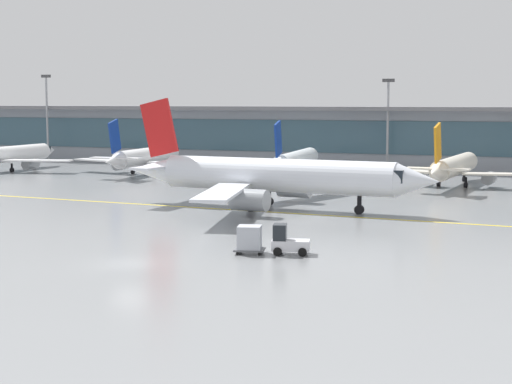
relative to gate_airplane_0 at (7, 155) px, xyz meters
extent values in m
plane|color=gray|center=(52.12, -54.33, -2.43)|extent=(400.00, 400.00, 0.00)
cube|color=yellow|center=(52.29, -27.95, -2.42)|extent=(109.88, 5.93, 0.01)
cube|color=#8C939E|center=(52.12, 26.19, 2.07)|extent=(167.17, 8.00, 9.00)
cube|color=#385666|center=(52.12, 22.11, 2.52)|extent=(160.48, 0.16, 5.04)
cube|color=slate|center=(52.12, 24.69, 6.87)|extent=(173.86, 11.00, 0.60)
cylinder|color=white|center=(0.00, 0.31, 0.08)|extent=(2.44, 17.54, 2.44)
cone|color=white|center=(0.00, 10.55, 0.08)|extent=(2.31, 2.92, 2.31)
cube|color=black|center=(0.00, 8.60, 0.38)|extent=(1.90, 2.19, 0.85)
cube|color=white|center=(6.23, -1.12, -0.59)|extent=(10.27, 4.97, 0.20)
cylinder|color=#999EA3|center=(4.23, -0.04, -1.27)|extent=(1.50, 2.58, 1.50)
cylinder|color=black|center=(0.00, 6.45, -1.78)|extent=(0.32, 0.32, 1.29)
cylinder|color=black|center=(0.00, 6.45, -2.11)|extent=(0.39, 0.64, 0.64)
cylinder|color=black|center=(1.65, -1.12, -1.78)|extent=(0.32, 0.32, 1.29)
cylinder|color=black|center=(1.65, -1.12, -2.11)|extent=(0.39, 0.64, 0.64)
cylinder|color=white|center=(21.39, 4.24, 0.08)|extent=(3.45, 17.65, 2.44)
cone|color=white|center=(20.80, 14.45, 0.08)|extent=(2.48, 3.05, 2.31)
cube|color=black|center=(20.91, 12.50, 0.38)|extent=(2.02, 2.30, 0.85)
cone|color=white|center=(22.02, -6.46, 0.08)|extent=(2.29, 4.01, 2.07)
cube|color=white|center=(15.25, 2.44, -0.59)|extent=(10.29, 4.44, 0.20)
cylinder|color=#999EA3|center=(17.19, 3.63, -1.27)|extent=(1.65, 2.66, 1.50)
cube|color=white|center=(27.70, 3.17, -0.59)|extent=(10.22, 5.49, 0.20)
cylinder|color=#999EA3|center=(25.63, 4.13, -1.27)|extent=(1.65, 2.66, 1.50)
cube|color=navy|center=(21.97, -5.68, 3.38)|extent=(0.45, 3.29, 4.59)
cube|color=white|center=(20.17, -5.50, 0.44)|extent=(3.68, 1.93, 0.17)
cube|color=white|center=(23.74, -5.29, 0.44)|extent=(3.68, 1.93, 0.17)
cylinder|color=black|center=(21.04, 10.37, -1.78)|extent=(0.32, 0.32, 1.29)
cylinder|color=black|center=(21.04, 10.37, -2.11)|extent=(0.43, 0.67, 0.64)
cylinder|color=black|center=(19.83, 2.71, -1.78)|extent=(0.32, 0.32, 1.29)
cylinder|color=black|center=(19.83, 2.71, -2.11)|extent=(0.43, 0.67, 0.64)
cylinder|color=black|center=(23.12, 2.90, -1.78)|extent=(0.32, 0.32, 1.29)
cylinder|color=black|center=(23.12, 2.90, -2.11)|extent=(0.43, 0.67, 0.64)
cylinder|color=white|center=(43.97, 4.81, 0.08)|extent=(3.98, 17.69, 2.44)
cone|color=white|center=(43.07, 15.00, 0.08)|extent=(2.56, 3.12, 2.31)
cube|color=black|center=(43.24, 13.06, 0.38)|extent=(2.09, 2.35, 0.85)
cone|color=white|center=(44.92, -5.87, 0.08)|extent=(2.41, 4.07, 2.07)
cube|color=white|center=(37.89, 2.83, -0.59)|extent=(10.28, 4.16, 0.20)
cylinder|color=#999EA3|center=(39.79, 4.07, -1.27)|extent=(1.73, 2.70, 1.50)
cube|color=white|center=(50.31, 3.93, -0.59)|extent=(10.18, 5.75, 0.20)
cylinder|color=#999EA3|center=(48.22, 4.82, -1.27)|extent=(1.73, 2.70, 1.50)
cube|color=navy|center=(44.85, -5.09, 3.38)|extent=(0.55, 3.29, 4.59)
cube|color=white|center=(43.05, -4.97, 0.44)|extent=(3.72, 2.03, 0.17)
cube|color=white|center=(46.61, -4.65, 0.44)|extent=(3.72, 2.03, 0.17)
cylinder|color=black|center=(43.43, 10.92, -1.78)|extent=(0.32, 0.32, 1.29)
cylinder|color=black|center=(43.43, 10.92, -2.11)|extent=(0.45, 0.68, 0.64)
cylinder|color=black|center=(42.46, 3.23, -1.78)|extent=(0.32, 0.32, 1.29)
cylinder|color=black|center=(42.46, 3.23, -2.11)|extent=(0.45, 0.68, 0.64)
cylinder|color=black|center=(45.74, 3.52, -1.78)|extent=(0.32, 0.32, 1.29)
cylinder|color=black|center=(45.74, 3.52, -2.11)|extent=(0.45, 0.68, 0.64)
cylinder|color=silver|center=(65.39, 2.44, 0.08)|extent=(3.64, 17.66, 2.44)
cone|color=silver|center=(66.09, 12.65, 0.08)|extent=(2.51, 3.08, 2.31)
cube|color=black|center=(65.96, 10.70, 0.38)|extent=(2.05, 2.32, 0.85)
cone|color=silver|center=(64.65, -8.25, 0.08)|extent=(2.33, 4.03, 2.07)
cube|color=silver|center=(59.07, 1.44, -0.59)|extent=(10.21, 5.58, 0.20)
cylinder|color=#999EA3|center=(61.15, 2.38, -1.27)|extent=(1.68, 2.68, 1.50)
cube|color=silver|center=(71.51, 0.58, -0.59)|extent=(10.29, 4.34, 0.20)
cylinder|color=#999EA3|center=(69.58, 1.79, -1.27)|extent=(1.68, 2.68, 1.50)
cube|color=orange|center=(64.70, -7.47, 3.38)|extent=(0.48, 3.29, 4.59)
cube|color=silver|center=(62.94, -7.06, 0.44)|extent=(3.69, 1.96, 0.17)
cube|color=silver|center=(66.51, -7.31, 0.44)|extent=(3.69, 1.96, 0.17)
cylinder|color=black|center=(65.81, 8.57, -1.78)|extent=(0.32, 0.32, 1.29)
cylinder|color=black|center=(65.81, 8.57, -2.11)|extent=(0.44, 0.67, 0.64)
cylinder|color=black|center=(63.65, 1.13, -1.78)|extent=(0.32, 0.32, 1.29)
cylinder|color=black|center=(63.65, 1.13, -2.11)|extent=(0.44, 0.67, 0.64)
cylinder|color=black|center=(66.93, 0.90, -1.78)|extent=(0.32, 0.32, 1.29)
cylinder|color=black|center=(66.93, 0.90, -2.11)|extent=(0.44, 0.67, 0.64)
cylinder|color=silver|center=(52.29, -25.95, 0.92)|extent=(23.55, 4.43, 3.25)
cone|color=silver|center=(65.93, -26.64, 0.92)|extent=(4.05, 3.28, 3.09)
cube|color=black|center=(63.34, -26.51, 1.33)|extent=(3.05, 2.68, 1.14)
cone|color=silver|center=(38.01, -25.23, 0.92)|extent=(5.34, 3.02, 2.76)
cube|color=silver|center=(50.80, -17.54, 0.03)|extent=(7.24, 13.66, 0.27)
cylinder|color=#999EA3|center=(52.10, -20.29, -0.88)|extent=(3.54, 2.18, 2.01)
cube|color=silver|center=(49.96, -34.16, 0.03)|extent=(6.02, 13.73, 0.27)
cylinder|color=#999EA3|center=(51.53, -31.56, -0.88)|extent=(3.54, 2.18, 2.01)
cube|color=red|center=(39.04, -25.28, 5.32)|extent=(4.40, 0.57, 6.12)
cube|color=silver|center=(39.55, -22.91, 1.41)|extent=(2.53, 4.89, 0.23)
cube|color=silver|center=(39.31, -27.69, 1.41)|extent=(2.53, 4.89, 0.23)
cylinder|color=black|center=(60.48, -26.36, -1.57)|extent=(0.42, 0.42, 1.72)
cylinder|color=black|center=(60.48, -26.36, -2.00)|extent=(0.89, 0.57, 0.86)
cylinder|color=black|center=(50.50, -23.66, -1.57)|extent=(0.42, 0.42, 1.72)
cylinder|color=black|center=(50.50, -23.66, -2.00)|extent=(0.89, 0.57, 0.86)
cylinder|color=black|center=(50.27, -28.05, -1.57)|extent=(0.42, 0.42, 1.72)
cylinder|color=black|center=(50.27, -28.05, -2.00)|extent=(0.89, 0.57, 0.86)
cube|color=silver|center=(60.90, -47.51, -1.78)|extent=(2.87, 2.01, 0.70)
cube|color=#1E2328|center=(60.17, -47.69, -0.88)|extent=(1.18, 1.43, 1.10)
cylinder|color=black|center=(61.54, -46.62, -2.13)|extent=(0.64, 0.36, 0.60)
cylinder|color=black|center=(61.89, -47.97, -2.13)|extent=(0.64, 0.36, 0.60)
cylinder|color=black|center=(59.90, -47.04, -2.13)|extent=(0.64, 0.36, 0.60)
cylinder|color=black|center=(60.25, -48.40, -2.13)|extent=(0.64, 0.36, 0.60)
cube|color=#595B60|center=(58.12, -48.22, -2.15)|extent=(2.43, 2.07, 0.12)
cube|color=#B2B7C1|center=(58.12, -48.22, -1.29)|extent=(1.92, 1.85, 1.60)
cylinder|color=black|center=(58.67, -47.36, -2.32)|extent=(0.24, 0.15, 0.22)
cylinder|color=black|center=(59.02, -48.71, -2.32)|extent=(0.24, 0.15, 0.22)
cylinder|color=black|center=(57.22, -47.73, -2.32)|extent=(0.24, 0.15, 0.22)
cylinder|color=black|center=(57.57, -49.09, -2.32)|extent=(0.24, 0.15, 0.22)
cylinder|color=gray|center=(-6.05, 18.75, 4.79)|extent=(0.36, 0.36, 14.43)
cube|color=#3F3F42|center=(-6.05, 18.75, 12.25)|extent=(1.80, 0.30, 0.50)
cylinder|color=gray|center=(53.20, 19.91, 4.18)|extent=(0.36, 0.36, 13.22)
cube|color=#3F3F42|center=(53.20, 19.91, 11.05)|extent=(1.80, 0.30, 0.50)
camera|label=1|loc=(78.63, -100.01, 8.17)|focal=57.19mm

